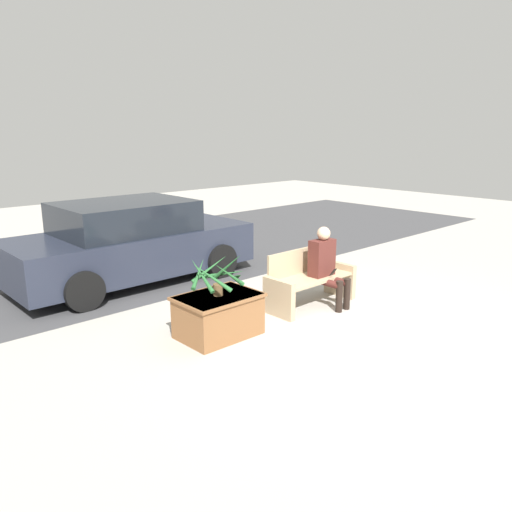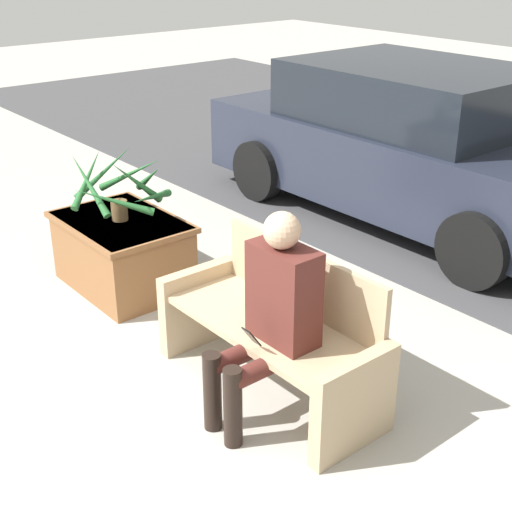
% 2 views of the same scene
% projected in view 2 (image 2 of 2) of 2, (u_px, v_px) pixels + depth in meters
% --- Properties ---
extents(ground_plane, '(30.00, 30.00, 0.00)m').
position_uv_depth(ground_plane, '(113.00, 428.00, 4.04)').
color(ground_plane, '#ADA89E').
extents(bench, '(1.52, 0.58, 0.86)m').
position_uv_depth(bench, '(274.00, 330.00, 4.26)').
color(bench, tan).
rests_on(bench, ground_plane).
extents(person_seated, '(0.41, 0.60, 1.23)m').
position_uv_depth(person_seated, '(272.00, 310.00, 3.91)').
color(person_seated, '#51231E').
rests_on(person_seated, ground_plane).
extents(planter_box, '(1.07, 0.76, 0.56)m').
position_uv_depth(planter_box, '(123.00, 251.00, 5.56)').
color(planter_box, brown).
rests_on(planter_box, ground_plane).
extents(potted_plant, '(0.81, 0.81, 0.56)m').
position_uv_depth(potted_plant, '(120.00, 187.00, 5.34)').
color(potted_plant, brown).
rests_on(potted_plant, planter_box).
extents(parked_car, '(4.27, 1.98, 1.46)m').
position_uv_depth(parked_car, '(416.00, 144.00, 6.86)').
color(parked_car, '#232838').
rests_on(parked_car, ground_plane).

